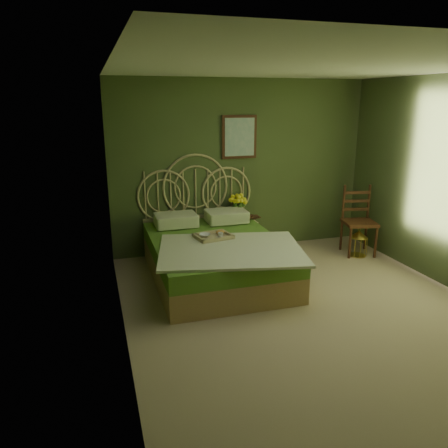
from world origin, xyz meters
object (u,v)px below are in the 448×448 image
object	(u,v)px
chair	(357,216)
birdcage	(358,244)
bed	(215,253)
nightstand	(237,231)

from	to	relation	value
chair	birdcage	distance (m)	0.42
birdcage	chair	bearing A→B (deg)	73.68
bed	nightstand	bearing A→B (deg)	53.61
nightstand	chair	xyz separation A→B (m)	(1.76, -0.48, 0.23)
nightstand	birdcage	size ratio (longest dim) A/B	2.46
nightstand	chair	world-z (taller)	chair
bed	chair	distance (m)	2.38
nightstand	chair	bearing A→B (deg)	-15.10
bed	chair	size ratio (longest dim) A/B	2.34
nightstand	chair	size ratio (longest dim) A/B	0.93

